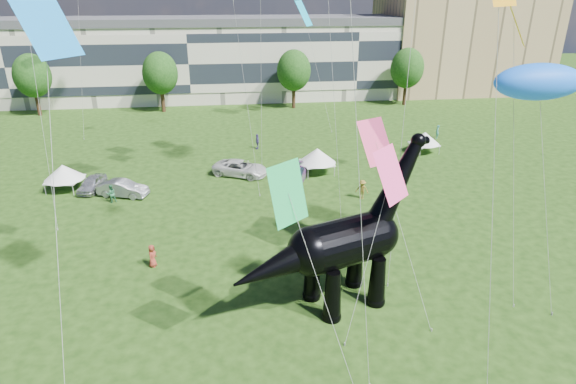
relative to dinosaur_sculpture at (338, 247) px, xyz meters
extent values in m
plane|color=#16330C|center=(-3.62, -2.35, -3.88)|extent=(220.00, 220.00, 0.00)
cube|color=beige|center=(-11.62, 59.65, 2.12)|extent=(78.00, 11.00, 12.00)
cube|color=tan|center=(36.38, 62.65, 7.12)|extent=(28.00, 18.00, 22.00)
cylinder|color=#382314|center=(-33.62, 50.65, -2.28)|extent=(0.56, 0.56, 3.20)
ellipsoid|color=#14380F|center=(-33.62, 50.65, 2.44)|extent=(5.20, 5.20, 6.24)
cylinder|color=#382314|center=(-15.62, 50.65, -2.28)|extent=(0.56, 0.56, 3.20)
ellipsoid|color=#14380F|center=(-15.62, 50.65, 2.44)|extent=(5.20, 5.20, 6.24)
cylinder|color=#382314|center=(4.38, 50.65, -2.28)|extent=(0.56, 0.56, 3.20)
ellipsoid|color=#14380F|center=(4.38, 50.65, 2.44)|extent=(5.20, 5.20, 6.24)
cylinder|color=#382314|center=(22.38, 50.65, -2.28)|extent=(0.56, 0.56, 3.20)
ellipsoid|color=#14380F|center=(22.38, 50.65, 2.44)|extent=(5.20, 5.20, 6.24)
cone|color=black|center=(-0.55, -1.42, -2.32)|extent=(1.38, 1.38, 3.12)
sphere|color=black|center=(-0.55, -1.42, -3.69)|extent=(1.14, 1.14, 1.14)
cone|color=black|center=(-1.34, 0.72, -2.32)|extent=(1.38, 1.38, 3.12)
sphere|color=black|center=(-1.34, 0.72, -3.69)|extent=(1.14, 1.14, 1.14)
cone|color=black|center=(2.38, -0.34, -2.32)|extent=(1.38, 1.38, 3.12)
sphere|color=black|center=(2.38, -0.34, -3.69)|extent=(1.14, 1.14, 1.14)
cone|color=black|center=(1.59, 1.81, -2.32)|extent=(1.38, 1.38, 3.12)
sphere|color=black|center=(1.59, 1.81, -3.69)|extent=(1.14, 1.14, 1.14)
cylinder|color=black|center=(0.42, 0.16, 0.18)|extent=(5.07, 4.15, 2.81)
sphere|color=black|center=(-1.63, -0.60, 0.18)|extent=(2.81, 2.81, 2.81)
sphere|color=black|center=(2.47, 0.91, 0.18)|extent=(2.70, 2.70, 2.70)
cone|color=black|center=(3.66, 1.35, 3.19)|extent=(4.22, 2.82, 5.51)
sphere|color=black|center=(4.85, 1.80, 5.58)|extent=(0.87, 0.87, 0.87)
cylinder|color=black|center=(5.15, 1.90, 5.52)|extent=(0.84, 0.68, 0.46)
cone|color=black|center=(-3.64, -1.35, -0.17)|extent=(5.92, 3.96, 3.05)
imported|color=silver|center=(-18.80, 19.95, -3.21)|extent=(2.36, 4.20, 1.35)
imported|color=gray|center=(-15.67, 18.19, -3.14)|extent=(4.78, 2.92, 1.49)
imported|color=silver|center=(-4.93, 22.11, -3.11)|extent=(6.10, 4.70, 1.54)
imported|color=#595960|center=(0.05, 19.29, -3.12)|extent=(3.59, 5.62, 1.51)
cube|color=white|center=(2.83, 21.86, -2.79)|extent=(3.38, 3.38, 0.12)
cone|color=white|center=(2.83, 21.86, -1.99)|extent=(4.28, 4.28, 1.49)
cylinder|color=#999999|center=(1.65, 20.28, -3.33)|extent=(0.06, 0.06, 1.09)
cylinder|color=#999999|center=(4.41, 20.68, -3.33)|extent=(0.06, 0.06, 1.09)
cylinder|color=#999999|center=(1.25, 23.04, -3.33)|extent=(0.06, 0.06, 1.09)
cylinder|color=#999999|center=(4.01, 23.44, -3.33)|extent=(0.06, 0.06, 1.09)
cube|color=white|center=(16.20, 26.92, -2.89)|extent=(3.19, 3.19, 0.11)
cone|color=white|center=(16.20, 26.92, -2.17)|extent=(4.04, 4.04, 1.35)
cylinder|color=#999999|center=(15.22, 25.43, -3.39)|extent=(0.05, 0.05, 0.99)
cylinder|color=#999999|center=(17.69, 25.94, -3.39)|extent=(0.05, 0.05, 0.99)
cylinder|color=#999999|center=(14.71, 27.90, -3.39)|extent=(0.05, 0.05, 0.99)
cylinder|color=#999999|center=(17.18, 28.41, -3.39)|extent=(0.05, 0.05, 0.99)
cube|color=white|center=(-21.29, 20.43, -2.85)|extent=(3.26, 3.26, 0.11)
cone|color=white|center=(-21.29, 20.43, -2.10)|extent=(4.13, 4.13, 1.41)
cylinder|color=#999999|center=(-22.81, 19.36, -3.37)|extent=(0.06, 0.06, 1.03)
cylinder|color=#999999|center=(-20.23, 18.90, -3.37)|extent=(0.06, 0.06, 1.03)
cylinder|color=#999999|center=(-22.35, 21.95, -3.37)|extent=(0.06, 0.06, 1.03)
cylinder|color=#999999|center=(-19.77, 21.49, -3.37)|extent=(0.06, 0.06, 1.03)
imported|color=olive|center=(5.67, 14.94, -2.99)|extent=(1.33, 1.09, 1.79)
imported|color=#327E50|center=(-16.44, 16.94, -3.06)|extent=(0.99, 0.91, 1.65)
imported|color=#4B3981|center=(-2.66, 30.59, -2.99)|extent=(0.46, 1.06, 1.79)
imported|color=maroon|center=(-11.44, 5.62, -3.07)|extent=(0.71, 0.90, 1.62)
imported|color=teal|center=(19.99, 31.99, -3.03)|extent=(0.65, 0.74, 1.70)
plane|color=yellow|center=(9.67, 2.28, 12.18)|extent=(2.90, 3.67, 2.99)
plane|color=blue|center=(-13.24, -1.26, 12.35)|extent=(2.99, 3.58, 2.87)
plane|color=green|center=(-3.45, -4.50, 5.42)|extent=(2.56, 2.26, 2.66)
plane|color=#F3438A|center=(2.58, -0.47, 4.47)|extent=(3.04, 2.97, 2.74)
plane|color=#0D9DC8|center=(4.57, 42.62, 10.50)|extent=(3.16, 3.91, 3.11)
ellipsoid|color=blue|center=(10.25, -0.09, 9.13)|extent=(4.75, 5.18, 1.90)
plane|color=#D53B6C|center=(3.31, 4.78, 4.66)|extent=(3.37, 2.74, 2.62)
camera|label=1|loc=(-5.84, -23.48, 13.67)|focal=30.00mm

